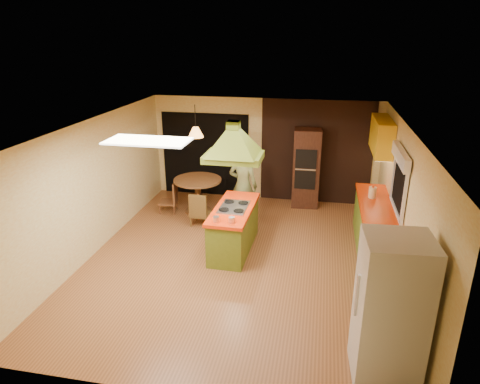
% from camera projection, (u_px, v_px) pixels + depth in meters
% --- Properties ---
extents(ground, '(6.50, 6.50, 0.00)m').
position_uv_depth(ground, '(239.00, 259.00, 7.93)').
color(ground, '#9A5C32').
rests_on(ground, ground).
extents(room_walls, '(5.50, 6.50, 6.50)m').
position_uv_depth(room_walls, '(239.00, 197.00, 7.49)').
color(room_walls, beige).
rests_on(room_walls, ground).
extents(ceiling_plane, '(6.50, 6.50, 0.00)m').
position_uv_depth(ceiling_plane, '(239.00, 126.00, 7.05)').
color(ceiling_plane, silver).
rests_on(ceiling_plane, room_walls).
extents(brick_panel, '(2.64, 0.03, 2.50)m').
position_uv_depth(brick_panel, '(316.00, 152.00, 10.23)').
color(brick_panel, '#381E14').
rests_on(brick_panel, ground).
extents(nook_opening, '(2.20, 0.03, 2.10)m').
position_uv_depth(nook_opening, '(205.00, 155.00, 10.80)').
color(nook_opening, black).
rests_on(nook_opening, ground).
extents(right_counter, '(0.62, 3.05, 0.92)m').
position_uv_depth(right_counter, '(375.00, 234.00, 7.88)').
color(right_counter, olive).
rests_on(right_counter, ground).
extents(upper_cabinets, '(0.34, 1.40, 0.70)m').
position_uv_depth(upper_cabinets, '(382.00, 136.00, 8.81)').
color(upper_cabinets, yellow).
rests_on(upper_cabinets, room_walls).
extents(window_right, '(0.12, 1.35, 1.06)m').
position_uv_depth(window_right, '(400.00, 170.00, 7.19)').
color(window_right, black).
rests_on(window_right, room_walls).
extents(fluor_panel, '(1.20, 0.60, 0.03)m').
position_uv_depth(fluor_panel, '(148.00, 141.00, 6.15)').
color(fluor_panel, white).
rests_on(fluor_panel, ceiling_plane).
extents(kitchen_island, '(0.74, 1.75, 0.89)m').
position_uv_depth(kitchen_island, '(234.00, 228.00, 8.16)').
color(kitchen_island, olive).
rests_on(kitchen_island, ground).
extents(range_hood, '(1.03, 0.74, 0.79)m').
position_uv_depth(range_hood, '(233.00, 135.00, 7.53)').
color(range_hood, olive).
rests_on(range_hood, ceiling_plane).
extents(man, '(0.70, 0.52, 1.74)m').
position_uv_depth(man, '(243.00, 186.00, 9.14)').
color(man, brown).
rests_on(man, ground).
extents(refrigerator, '(0.80, 0.76, 1.84)m').
position_uv_depth(refrigerator, '(391.00, 310.00, 4.97)').
color(refrigerator, silver).
rests_on(refrigerator, ground).
extents(wall_oven, '(0.66, 0.64, 1.87)m').
position_uv_depth(wall_oven, '(306.00, 168.00, 10.12)').
color(wall_oven, '#482417').
rests_on(wall_oven, ground).
extents(dining_table, '(1.09, 1.09, 0.81)m').
position_uv_depth(dining_table, '(198.00, 189.00, 9.82)').
color(dining_table, brown).
rests_on(dining_table, ground).
extents(chair_left, '(0.44, 0.44, 0.73)m').
position_uv_depth(chair_left, '(168.00, 197.00, 9.93)').
color(chair_left, brown).
rests_on(chair_left, ground).
extents(chair_near, '(0.44, 0.44, 0.75)m').
position_uv_depth(chair_near, '(201.00, 208.00, 9.25)').
color(chair_near, brown).
rests_on(chair_near, ground).
extents(pendant_lamp, '(0.38, 0.38, 0.22)m').
position_uv_depth(pendant_lamp, '(196.00, 132.00, 9.36)').
color(pendant_lamp, '#FF9E3F').
rests_on(pendant_lamp, ceiling_plane).
extents(canister_large, '(0.17, 0.17, 0.21)m').
position_uv_depth(canister_large, '(372.00, 192.00, 8.32)').
color(canister_large, beige).
rests_on(canister_large, right_counter).
extents(canister_medium, '(0.14, 0.14, 0.19)m').
position_uv_depth(canister_medium, '(372.00, 193.00, 8.31)').
color(canister_medium, '#F5EAC5').
rests_on(canister_medium, right_counter).
extents(canister_small, '(0.13, 0.13, 0.17)m').
position_uv_depth(canister_small, '(372.00, 192.00, 8.41)').
color(canister_small, '#F8E1C8').
rests_on(canister_small, right_counter).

